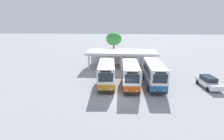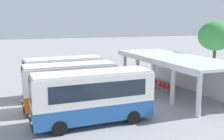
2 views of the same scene
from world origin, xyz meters
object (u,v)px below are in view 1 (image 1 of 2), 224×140
object	(u,v)px
waiting_chair_middle_seat	(118,66)
waiting_chair_fourth_seat	(122,66)
waiting_chair_end_by_column	(111,66)
waiting_chair_fifth_seat	(125,66)
waiting_chair_second_from_end	(115,66)
city_bus_second_in_row	(130,74)
city_bus_middle_cream	(154,73)
parked_car_flank	(209,82)
city_bus_nearest_orange	(107,73)

from	to	relation	value
waiting_chair_middle_seat	waiting_chair_fourth_seat	distance (m)	0.70
waiting_chair_end_by_column	waiting_chair_fifth_seat	xyz separation A→B (m)	(2.81, 0.03, 0.00)
waiting_chair_second_from_end	waiting_chair_middle_seat	distance (m)	0.70
waiting_chair_end_by_column	waiting_chair_fifth_seat	distance (m)	2.81
city_bus_second_in_row	city_bus_middle_cream	xyz separation A→B (m)	(3.48, 0.69, -0.01)
city_bus_second_in_row	parked_car_flank	distance (m)	11.37
waiting_chair_second_from_end	waiting_chair_middle_seat	xyz separation A→B (m)	(0.70, -0.04, 0.00)
city_bus_nearest_orange	waiting_chair_middle_seat	xyz separation A→B (m)	(1.48, 9.14, -1.38)
city_bus_nearest_orange	parked_car_flank	world-z (taller)	city_bus_nearest_orange
city_bus_nearest_orange	waiting_chair_second_from_end	distance (m)	9.32
city_bus_middle_cream	waiting_chair_fifth_seat	world-z (taller)	city_bus_middle_cream
waiting_chair_end_by_column	waiting_chair_middle_seat	bearing A→B (deg)	1.57
city_bus_second_in_row	waiting_chair_fourth_seat	size ratio (longest dim) A/B	8.09
city_bus_second_in_row	city_bus_middle_cream	size ratio (longest dim) A/B	0.89
waiting_chair_middle_seat	parked_car_flank	bearing A→B (deg)	-33.70
parked_car_flank	waiting_chair_fifth_seat	distance (m)	14.86
city_bus_nearest_orange	waiting_chair_end_by_column	distance (m)	9.21
waiting_chair_fourth_seat	waiting_chair_fifth_seat	distance (m)	0.70
waiting_chair_second_from_end	waiting_chair_fourth_seat	xyz separation A→B (m)	(1.40, 0.00, 0.00)
city_bus_second_in_row	parked_car_flank	world-z (taller)	city_bus_second_in_row
parked_car_flank	waiting_chair_second_from_end	world-z (taller)	parked_car_flank
parked_car_flank	waiting_chair_fourth_seat	size ratio (longest dim) A/B	5.18
city_bus_second_in_row	waiting_chair_end_by_column	bearing A→B (deg)	110.17
waiting_chair_middle_seat	waiting_chair_fifth_seat	bearing A→B (deg)	-0.28
city_bus_second_in_row	waiting_chair_fourth_seat	bearing A→B (deg)	97.94
city_bus_nearest_orange	waiting_chair_fourth_seat	bearing A→B (deg)	76.66
city_bus_nearest_orange	waiting_chair_second_from_end	bearing A→B (deg)	85.18
city_bus_middle_cream	waiting_chair_second_from_end	bearing A→B (deg)	125.53
city_bus_nearest_orange	parked_car_flank	size ratio (longest dim) A/B	1.55
waiting_chair_second_from_end	waiting_chair_fourth_seat	world-z (taller)	same
city_bus_middle_cream	waiting_chair_fifth_seat	bearing A→B (deg)	115.36
city_bus_nearest_orange	city_bus_middle_cream	world-z (taller)	city_bus_nearest_orange
city_bus_middle_cream	waiting_chair_end_by_column	size ratio (longest dim) A/B	9.04
waiting_chair_fourth_seat	waiting_chair_middle_seat	bearing A→B (deg)	-176.89
city_bus_middle_cream	waiting_chair_fourth_seat	xyz separation A→B (m)	(-4.79, 8.67, -1.37)
waiting_chair_second_from_end	waiting_chair_fifth_seat	bearing A→B (deg)	-1.20
city_bus_middle_cream	waiting_chair_fourth_seat	world-z (taller)	city_bus_middle_cream
city_bus_middle_cream	waiting_chair_second_from_end	xyz separation A→B (m)	(-6.19, 8.67, -1.37)
city_bus_nearest_orange	city_bus_middle_cream	distance (m)	6.99
city_bus_nearest_orange	waiting_chair_end_by_column	bearing A→B (deg)	89.54
waiting_chair_end_by_column	city_bus_nearest_orange	bearing A→B (deg)	-90.46
waiting_chair_middle_seat	city_bus_middle_cream	bearing A→B (deg)	-57.54
city_bus_nearest_orange	waiting_chair_second_from_end	size ratio (longest dim) A/B	8.03
city_bus_middle_cream	waiting_chair_fifth_seat	xyz separation A→B (m)	(-4.09, 8.63, -1.37)
waiting_chair_middle_seat	waiting_chair_fifth_seat	size ratio (longest dim) A/B	1.00
waiting_chair_middle_seat	waiting_chair_second_from_end	bearing A→B (deg)	176.96
waiting_chair_fourth_seat	parked_car_flank	bearing A→B (deg)	-35.26
waiting_chair_fourth_seat	waiting_chair_end_by_column	bearing A→B (deg)	-177.92
city_bus_second_in_row	waiting_chair_end_by_column	size ratio (longest dim) A/B	8.09
city_bus_nearest_orange	waiting_chair_fifth_seat	world-z (taller)	city_bus_nearest_orange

